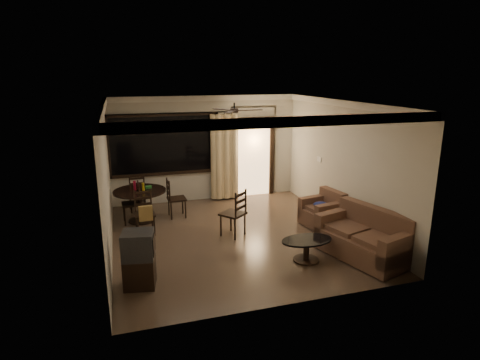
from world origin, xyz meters
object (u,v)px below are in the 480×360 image
object	(u,v)px
armchair	(323,212)
coffee_table	(307,246)
dining_chair_east	(176,206)
dining_chair_south	(145,221)
sofa	(365,239)
dining_chair_west	(132,211)
dining_chair_north	(137,200)
side_chair	(233,222)
dining_table	(140,197)
tv_cabinet	(139,259)

from	to	relation	value
armchair	coffee_table	xyz separation A→B (m)	(-1.16, -1.51, -0.04)
dining_chair_east	dining_chair_south	size ratio (longest dim) A/B	1.00
sofa	dining_chair_west	bearing A→B (deg)	126.42
dining_chair_east	dining_chair_north	size ratio (longest dim) A/B	1.00
dining_chair_north	side_chair	distance (m)	2.92
dining_table	armchair	xyz separation A→B (m)	(3.94, -1.50, -0.27)
dining_chair_east	armchair	size ratio (longest dim) A/B	1.06
dining_chair_west	armchair	size ratio (longest dim) A/B	1.06
tv_cabinet	armchair	bearing A→B (deg)	30.77
dining_table	sofa	size ratio (longest dim) A/B	0.64
dining_table	dining_chair_south	xyz separation A→B (m)	(0.04, -0.86, -0.29)
tv_cabinet	sofa	world-z (taller)	tv_cabinet
dining_chair_south	sofa	world-z (taller)	dining_chair_south
dining_chair_south	side_chair	xyz separation A→B (m)	(1.79, -0.61, -0.00)
dining_chair_south	coffee_table	world-z (taller)	dining_chair_south
armchair	coffee_table	distance (m)	1.91
dining_chair_east	tv_cabinet	bearing A→B (deg)	158.82
dining_chair_south	dining_chair_north	xyz separation A→B (m)	(-0.07, 1.63, -0.02)
coffee_table	dining_chair_south	bearing A→B (deg)	141.85
dining_table	tv_cabinet	distance (m)	3.05
armchair	coffee_table	world-z (taller)	armchair
dining_chair_north	sofa	world-z (taller)	dining_chair_north
dining_chair_north	coffee_table	world-z (taller)	dining_chair_north
dining_table	coffee_table	size ratio (longest dim) A/B	1.25
dining_chair_east	tv_cabinet	xyz separation A→B (m)	(-1.04, -3.08, 0.19)
coffee_table	side_chair	distance (m)	1.81
side_chair	armchair	bearing A→B (deg)	140.71
dining_table	armchair	world-z (taller)	dining_table
sofa	side_chair	distance (m)	2.69
sofa	coffee_table	distance (m)	1.13
dining_chair_south	sofa	size ratio (longest dim) A/B	0.51
dining_table	tv_cabinet	world-z (taller)	dining_table
dining_chair_west	coffee_table	world-z (taller)	dining_chair_west
dining_table	dining_chair_east	bearing A→B (deg)	2.46
sofa	dining_chair_east	bearing A→B (deg)	117.55
sofa	dining_chair_south	bearing A→B (deg)	132.91
tv_cabinet	sofa	size ratio (longest dim) A/B	0.50
sofa	side_chair	size ratio (longest dim) A/B	1.83
dining_table	dining_chair_south	size ratio (longest dim) A/B	1.26
dining_chair_east	dining_chair_north	bearing A→B (deg)	47.07
dining_table	dining_chair_north	bearing A→B (deg)	92.68
tv_cabinet	armchair	xyz separation A→B (m)	(4.15, 1.55, -0.15)
dining_chair_west	sofa	world-z (taller)	dining_chair_west
coffee_table	dining_table	bearing A→B (deg)	132.70
dining_chair_east	sofa	bearing A→B (deg)	-138.99
dining_chair_east	side_chair	size ratio (longest dim) A/B	0.93
sofa	armchair	size ratio (longest dim) A/B	2.08
dining_chair_east	coffee_table	size ratio (longest dim) A/B	0.99
tv_cabinet	coffee_table	bearing A→B (deg)	10.95
dining_chair_west	armchair	world-z (taller)	dining_chair_west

